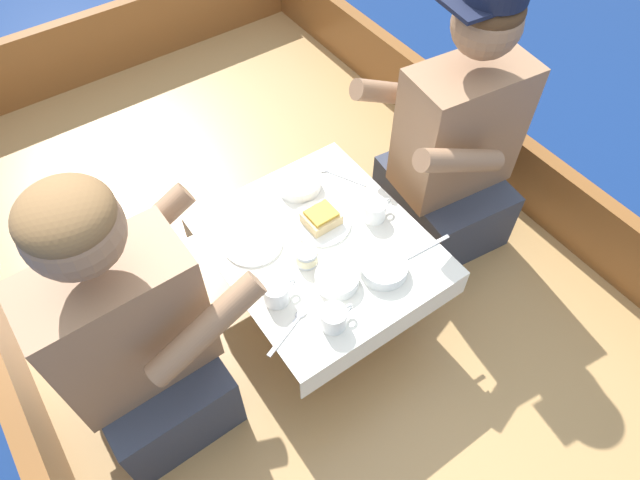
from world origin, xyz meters
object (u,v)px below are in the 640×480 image
(tin_can, at_px, (307,257))
(sandwich, at_px, (321,217))
(person_starboard, at_px, (454,148))
(coffee_cup_port, at_px, (374,210))
(person_port, at_px, (134,338))
(coffee_cup_center, at_px, (334,318))
(coffee_cup_starboard, at_px, (276,292))

(tin_can, bearing_deg, sandwich, 38.60)
(sandwich, relative_size, tin_can, 1.60)
(person_starboard, relative_size, coffee_cup_port, 9.72)
(sandwich, bearing_deg, person_port, -175.28)
(coffee_cup_port, relative_size, coffee_cup_center, 1.01)
(person_starboard, relative_size, tin_can, 15.20)
(person_port, relative_size, coffee_cup_starboard, 9.33)
(sandwich, height_order, coffee_cup_center, coffee_cup_center)
(person_port, height_order, person_starboard, person_starboard)
(sandwich, relative_size, coffee_cup_port, 1.02)
(person_port, relative_size, person_starboard, 0.96)
(coffee_cup_port, relative_size, coffee_cup_starboard, 1.00)
(person_starboard, xyz_separation_m, tin_can, (-0.68, -0.09, -0.01))
(coffee_cup_starboard, bearing_deg, coffee_cup_port, 11.19)
(person_port, bearing_deg, coffee_cup_starboard, -15.68)
(tin_can, bearing_deg, person_port, 175.30)
(person_starboard, height_order, coffee_cup_starboard, person_starboard)
(person_port, xyz_separation_m, sandwich, (0.65, 0.05, 0.00))
(person_port, xyz_separation_m, coffee_cup_center, (0.47, -0.26, 0.01))
(coffee_cup_starboard, xyz_separation_m, coffee_cup_center, (0.09, -0.16, -0.00))
(person_starboard, bearing_deg, coffee_cup_starboard, 16.70)
(coffee_cup_center, bearing_deg, coffee_cup_port, 35.97)
(coffee_cup_center, bearing_deg, person_port, 151.24)
(coffee_cup_port, height_order, coffee_cup_center, coffee_cup_port)
(coffee_cup_port, distance_m, tin_can, 0.28)
(tin_can, bearing_deg, coffee_cup_port, 5.24)
(sandwich, distance_m, coffee_cup_port, 0.17)
(sandwich, distance_m, tin_can, 0.16)
(coffee_cup_port, bearing_deg, coffee_cup_starboard, -168.81)
(person_starboard, distance_m, tin_can, 0.68)
(person_port, relative_size, tin_can, 14.57)
(person_port, bearing_deg, tin_can, -5.81)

